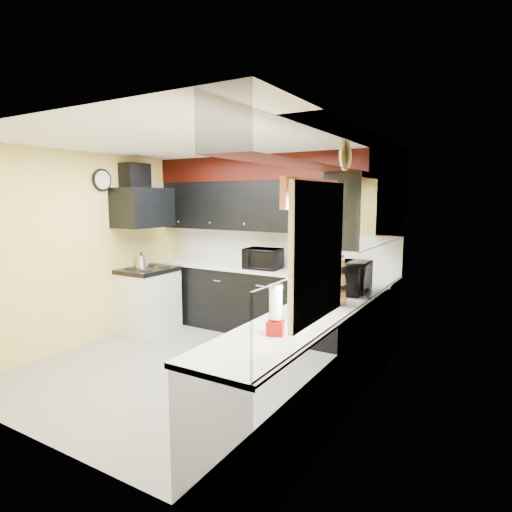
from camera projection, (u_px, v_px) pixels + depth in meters
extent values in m
plane|color=gray|center=(199.00, 369.00, 4.83)|extent=(3.60, 3.60, 0.00)
cube|color=#E0C666|center=(275.00, 244.00, 6.20)|extent=(3.60, 0.06, 2.50)
cube|color=#E0C666|center=(359.00, 275.00, 3.75)|extent=(0.06, 3.60, 2.50)
cube|color=#E0C666|center=(88.00, 249.00, 5.57)|extent=(0.06, 3.60, 2.50)
cube|color=white|center=(195.00, 142.00, 4.49)|extent=(3.60, 3.60, 0.06)
cube|color=black|center=(264.00, 302.00, 6.05)|extent=(3.60, 0.60, 0.90)
cube|color=black|center=(312.00, 366.00, 3.76)|extent=(0.60, 3.00, 0.90)
cube|color=white|center=(265.00, 269.00, 5.99)|extent=(3.62, 0.64, 0.04)
cube|color=white|center=(313.00, 314.00, 3.70)|extent=(0.64, 3.02, 0.04)
cube|color=white|center=(274.00, 248.00, 6.20)|extent=(3.60, 0.02, 0.50)
cube|color=white|center=(357.00, 281.00, 3.77)|extent=(0.02, 3.60, 0.50)
cube|color=black|center=(239.00, 206.00, 6.23)|extent=(2.60, 0.35, 0.70)
cube|color=black|center=(370.00, 209.00, 4.53)|extent=(0.35, 1.80, 0.70)
cube|color=black|center=(269.00, 168.00, 5.90)|extent=(3.60, 0.36, 0.35)
cube|color=black|center=(335.00, 149.00, 3.54)|extent=(0.36, 3.24, 0.35)
cube|color=white|center=(149.00, 301.00, 6.17)|extent=(0.60, 0.75, 0.86)
cube|color=black|center=(148.00, 270.00, 6.11)|extent=(0.62, 0.77, 0.06)
cube|color=black|center=(143.00, 208.00, 6.01)|extent=(0.50, 0.78, 0.55)
cube|color=black|center=(135.00, 178.00, 6.02)|extent=(0.24, 0.40, 0.40)
cube|color=red|center=(312.00, 194.00, 2.93)|extent=(0.04, 0.88, 0.20)
cube|color=white|center=(315.00, 207.00, 5.28)|extent=(0.03, 0.26, 0.35)
imported|color=black|center=(263.00, 259.00, 5.90)|extent=(0.51, 0.43, 0.29)
imported|color=black|center=(348.00, 277.00, 4.46)|extent=(0.42, 0.59, 0.31)
cylinder|color=silver|center=(321.00, 268.00, 5.53)|extent=(0.14, 0.14, 0.15)
cube|color=black|center=(339.00, 267.00, 5.38)|extent=(0.12, 0.15, 0.22)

